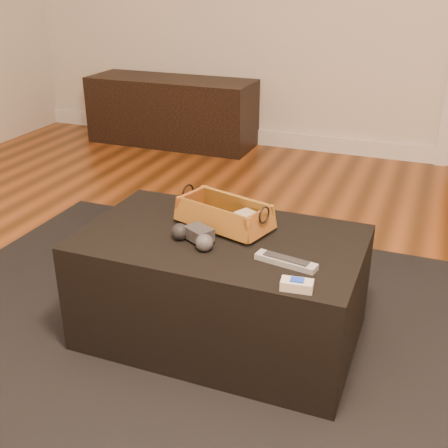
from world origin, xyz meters
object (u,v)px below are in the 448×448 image
(tv_remote, at_px, (218,221))
(silver_remote, at_px, (286,261))
(game_controller, at_px, (195,236))
(cream_gadget, at_px, (297,285))
(ottoman, at_px, (221,287))
(wicker_basket, at_px, (224,216))
(media_cabinet, at_px, (172,111))

(tv_remote, relative_size, silver_remote, 0.88)
(game_controller, distance_m, cream_gadget, 0.44)
(ottoman, xyz_separation_m, cream_gadget, (0.34, -0.25, 0.23))
(ottoman, distance_m, wicker_basket, 0.27)
(silver_remote, bearing_deg, media_cabinet, 123.70)
(cream_gadget, bearing_deg, tv_remote, 139.32)
(ottoman, distance_m, game_controller, 0.26)
(media_cabinet, xyz_separation_m, game_controller, (1.28, -2.39, 0.20))
(wicker_basket, height_order, game_controller, wicker_basket)
(wicker_basket, distance_m, cream_gadget, 0.50)
(silver_remote, distance_m, cream_gadget, 0.16)
(silver_remote, bearing_deg, tv_remote, 148.32)
(cream_gadget, bearing_deg, game_controller, 157.60)
(ottoman, bearing_deg, wicker_basket, 103.42)
(game_controller, bearing_deg, media_cabinet, 118.16)
(game_controller, bearing_deg, ottoman, 54.12)
(wicker_basket, xyz_separation_m, game_controller, (-0.04, -0.17, -0.01))
(media_cabinet, bearing_deg, tv_remote, -59.71)
(ottoman, bearing_deg, media_cabinet, 120.21)
(media_cabinet, relative_size, wicker_basket, 3.40)
(media_cabinet, height_order, wicker_basket, wicker_basket)
(ottoman, height_order, wicker_basket, wicker_basket)
(silver_remote, bearing_deg, game_controller, 174.95)
(ottoman, bearing_deg, game_controller, -125.88)
(media_cabinet, distance_m, cream_gadget, 3.07)
(tv_remote, xyz_separation_m, wicker_basket, (0.02, 0.01, 0.02))
(ottoman, relative_size, tv_remote, 5.38)
(cream_gadget, bearing_deg, wicker_basket, 137.09)
(media_cabinet, height_order, ottoman, media_cabinet)
(game_controller, xyz_separation_m, silver_remote, (0.33, -0.03, -0.02))
(tv_remote, bearing_deg, cream_gadget, -30.09)
(cream_gadget, bearing_deg, silver_remote, 117.62)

